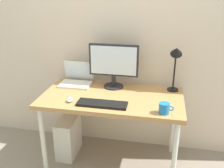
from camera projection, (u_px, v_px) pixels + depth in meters
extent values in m
plane|color=gray|center=(112.00, 161.00, 2.73)|extent=(6.00, 6.00, 0.00)
cube|color=beige|center=(120.00, 30.00, 2.62)|extent=(4.40, 0.04, 2.60)
cube|color=#B7844C|center=(112.00, 98.00, 2.46)|extent=(1.33, 0.70, 0.04)
cylinder|color=silver|center=(43.00, 141.00, 2.44)|extent=(0.04, 0.04, 0.71)
cylinder|color=silver|center=(174.00, 157.00, 2.22)|extent=(0.04, 0.04, 0.71)
cylinder|color=silver|center=(65.00, 113.00, 2.97)|extent=(0.04, 0.04, 0.71)
cylinder|color=silver|center=(173.00, 123.00, 2.75)|extent=(0.04, 0.04, 0.71)
cylinder|color=#232328|center=(114.00, 86.00, 2.66)|extent=(0.20, 0.20, 0.01)
cylinder|color=#232328|center=(114.00, 81.00, 2.63)|extent=(0.04, 0.04, 0.11)
cube|color=#232328|center=(114.00, 60.00, 2.55)|extent=(0.49, 0.03, 0.32)
cube|color=white|center=(113.00, 61.00, 2.54)|extent=(0.46, 0.01, 0.28)
cube|color=silver|center=(75.00, 85.00, 2.69)|extent=(0.32, 0.22, 0.02)
cube|color=silver|center=(79.00, 70.00, 2.77)|extent=(0.32, 0.06, 0.21)
cube|color=white|center=(79.00, 70.00, 2.76)|extent=(0.30, 0.05, 0.18)
cylinder|color=black|center=(173.00, 90.00, 2.57)|extent=(0.11, 0.11, 0.01)
cylinder|color=black|center=(174.00, 71.00, 2.50)|extent=(0.02, 0.02, 0.37)
cone|color=black|center=(177.00, 51.00, 2.39)|extent=(0.11, 0.14, 0.13)
cube|color=black|center=(102.00, 104.00, 2.26)|extent=(0.44, 0.14, 0.02)
ellipsoid|color=silver|center=(70.00, 100.00, 2.33)|extent=(0.06, 0.09, 0.03)
cylinder|color=#1E72BF|center=(164.00, 108.00, 2.11)|extent=(0.09, 0.09, 0.09)
torus|color=#1E72BF|center=(171.00, 108.00, 2.10)|extent=(0.05, 0.01, 0.05)
cube|color=silver|center=(68.00, 136.00, 2.78)|extent=(0.18, 0.36, 0.42)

